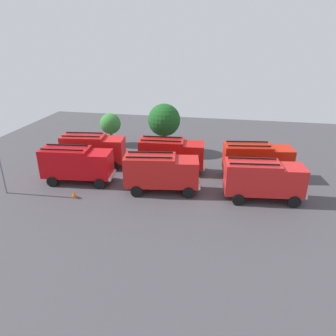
# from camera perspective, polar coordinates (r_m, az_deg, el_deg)

# --- Properties ---
(ground_plane) EXTENTS (55.36, 55.36, 0.00)m
(ground_plane) POSITION_cam_1_polar(r_m,az_deg,el_deg) (32.94, 0.00, -2.24)
(ground_plane) COLOR #423F44
(fire_truck_0) EXTENTS (7.40, 3.30, 3.88)m
(fire_truck_0) POSITION_cam_1_polar(r_m,az_deg,el_deg) (32.97, -16.39, 0.87)
(fire_truck_0) COLOR red
(fire_truck_0) RESTS_ON ground
(fire_truck_1) EXTENTS (7.47, 3.58, 3.88)m
(fire_truck_1) POSITION_cam_1_polar(r_m,az_deg,el_deg) (29.75, -1.29, -0.59)
(fire_truck_1) COLOR red
(fire_truck_1) RESTS_ON ground
(fire_truck_2) EXTENTS (7.42, 3.39, 3.88)m
(fire_truck_2) POSITION_cam_1_polar(r_m,az_deg,el_deg) (29.53, 17.03, -1.85)
(fire_truck_2) COLOR red
(fire_truck_2) RESTS_ON ground
(fire_truck_3) EXTENTS (7.44, 3.44, 3.88)m
(fire_truck_3) POSITION_cam_1_polar(r_m,az_deg,el_deg) (36.73, -13.54, 3.46)
(fire_truck_3) COLOR red
(fire_truck_3) RESTS_ON ground
(fire_truck_4) EXTENTS (7.35, 3.15, 3.88)m
(fire_truck_4) POSITION_cam_1_polar(r_m,az_deg,el_deg) (34.20, 0.60, 2.66)
(fire_truck_4) COLOR red
(fire_truck_4) RESTS_ON ground
(fire_truck_5) EXTENTS (7.47, 3.57, 3.88)m
(fire_truck_5) POSITION_cam_1_polar(r_m,az_deg,el_deg) (34.01, 15.94, 1.61)
(fire_truck_5) COLOR red
(fire_truck_5) RESTS_ON ground
(firefighter_0) EXTENTS (0.28, 0.44, 1.74)m
(firefighter_0) POSITION_cam_1_polar(r_m,az_deg,el_deg) (40.27, -11.69, 3.60)
(firefighter_0) COLOR black
(firefighter_0) RESTS_ON ground
(firefighter_1) EXTENTS (0.48, 0.37, 1.64)m
(firefighter_1) POSITION_cam_1_polar(r_m,az_deg,el_deg) (36.62, 2.13, 1.98)
(firefighter_1) COLOR black
(firefighter_1) RESTS_ON ground
(tree_0) EXTENTS (2.84, 2.84, 4.40)m
(tree_0) POSITION_cam_1_polar(r_m,az_deg,el_deg) (43.73, -10.51, 7.96)
(tree_0) COLOR brown
(tree_0) RESTS_ON ground
(tree_1) EXTENTS (4.08, 4.08, 6.33)m
(tree_1) POSITION_cam_1_polar(r_m,az_deg,el_deg) (39.62, -0.72, 8.73)
(tree_1) COLOR brown
(tree_1) RESTS_ON ground
(traffic_cone_0) EXTENTS (0.47, 0.47, 0.67)m
(traffic_cone_0) POSITION_cam_1_polar(r_m,az_deg,el_deg) (33.26, 0.46, -1.35)
(traffic_cone_0) COLOR #F2600C
(traffic_cone_0) RESTS_ON ground
(traffic_cone_1) EXTENTS (0.42, 0.42, 0.60)m
(traffic_cone_1) POSITION_cam_1_polar(r_m,az_deg,el_deg) (30.82, -16.81, -4.58)
(traffic_cone_1) COLOR #F2600C
(traffic_cone_1) RESTS_ON ground
(traffic_cone_2) EXTENTS (0.49, 0.49, 0.69)m
(traffic_cone_2) POSITION_cam_1_polar(r_m,az_deg,el_deg) (36.66, 3.38, 1.03)
(traffic_cone_2) COLOR #F2600C
(traffic_cone_2) RESTS_ON ground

